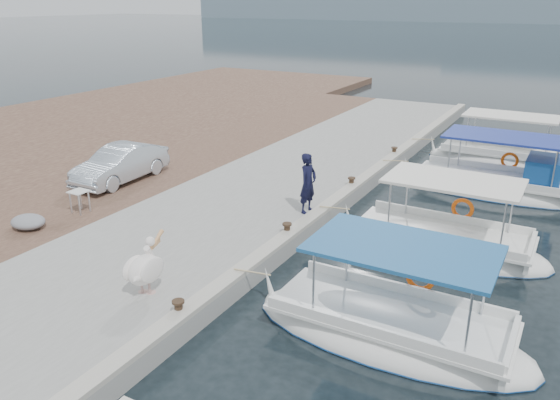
# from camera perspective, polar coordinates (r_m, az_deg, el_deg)

# --- Properties ---
(ground) EXTENTS (400.00, 400.00, 0.00)m
(ground) POSITION_cam_1_polar(r_m,az_deg,el_deg) (15.03, -0.84, -7.54)
(ground) COLOR black
(ground) RESTS_ON ground
(concrete_quay) EXTENTS (6.00, 40.00, 0.50)m
(concrete_quay) POSITION_cam_1_polar(r_m,az_deg,el_deg) (20.28, -1.13, 0.80)
(concrete_quay) COLOR gray
(concrete_quay) RESTS_ON ground
(quay_curb) EXTENTS (0.44, 40.00, 0.12)m
(quay_curb) POSITION_cam_1_polar(r_m,az_deg,el_deg) (19.00, 6.12, 0.32)
(quay_curb) COLOR #A8A395
(quay_curb) RESTS_ON concrete_quay
(cobblestone_strip) EXTENTS (4.00, 40.00, 0.50)m
(cobblestone_strip) POSITION_cam_1_polar(r_m,az_deg,el_deg) (23.08, -11.93, 2.81)
(cobblestone_strip) COLOR #4F352A
(cobblestone_strip) RESTS_ON ground
(land_backing) EXTENTS (16.00, 60.00, 0.48)m
(land_backing) POSITION_cam_1_polar(r_m,az_deg,el_deg) (30.44, -26.45, 5.30)
(land_backing) COLOR #4F352A
(land_backing) RESTS_ON ground
(fishing_caique_b) EXTENTS (6.36, 2.49, 2.83)m
(fishing_caique_b) POSITION_cam_1_polar(r_m,az_deg,el_deg) (12.58, 11.31, -13.37)
(fishing_caique_b) COLOR white
(fishing_caique_b) RESTS_ON ground
(fishing_caique_c) EXTENTS (6.19, 2.38, 2.83)m
(fishing_caique_c) POSITION_cam_1_polar(r_m,az_deg,el_deg) (16.90, 16.48, -4.66)
(fishing_caique_c) COLOR white
(fishing_caique_c) RESTS_ON ground
(fishing_caique_d) EXTENTS (7.21, 2.57, 2.83)m
(fishing_caique_d) POSITION_cam_1_polar(r_m,az_deg,el_deg) (22.55, 21.73, 1.19)
(fishing_caique_d) COLOR white
(fishing_caique_d) RESTS_ON ground
(fishing_caique_e) EXTENTS (6.49, 2.30, 2.83)m
(fishing_caique_e) POSITION_cam_1_polar(r_m,az_deg,el_deg) (26.66, 22.09, 3.81)
(fishing_caique_e) COLOR white
(fishing_caique_e) RESTS_ON ground
(mooring_bollards) EXTENTS (0.28, 20.28, 0.33)m
(mooring_bollards) POSITION_cam_1_polar(r_m,az_deg,el_deg) (16.06, 0.74, -2.89)
(mooring_bollards) COLOR black
(mooring_bollards) RESTS_ON concrete_quay
(pelican) EXTENTS (0.80, 1.62, 1.25)m
(pelican) POSITION_cam_1_polar(r_m,az_deg,el_deg) (13.15, -13.97, -6.88)
(pelican) COLOR tan
(pelican) RESTS_ON concrete_quay
(fisherman) EXTENTS (0.55, 0.77, 1.96)m
(fisherman) POSITION_cam_1_polar(r_m,az_deg,el_deg) (17.44, 2.95, 1.76)
(fisherman) COLOR black
(fisherman) RESTS_ON concrete_quay
(parked_car) EXTENTS (1.55, 4.11, 1.34)m
(parked_car) POSITION_cam_1_polar(r_m,az_deg,el_deg) (21.44, -16.33, 3.65)
(parked_car) COLOR silver
(parked_car) RESTS_ON cobblestone_strip
(tarp_bundle) EXTENTS (1.10, 0.90, 0.40)m
(tarp_bundle) POSITION_cam_1_polar(r_m,az_deg,el_deg) (18.12, -24.83, -2.08)
(tarp_bundle) COLOR gray
(tarp_bundle) RESTS_ON cobblestone_strip
(folding_table) EXTENTS (0.55, 0.55, 0.73)m
(folding_table) POSITION_cam_1_polar(r_m,az_deg,el_deg) (18.69, -20.24, 0.29)
(folding_table) COLOR silver
(folding_table) RESTS_ON cobblestone_strip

